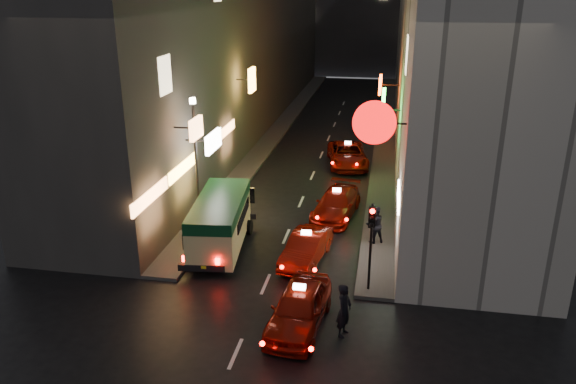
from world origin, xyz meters
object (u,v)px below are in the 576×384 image
Objects in this scene: pedestrian_crossing at (344,307)px; traffic_light at (371,229)px; taxi_near at (299,305)px; lamp_post at (196,156)px; minibus at (220,218)px.

traffic_light reaches higher than pedestrian_crossing.
taxi_near is 9.71m from lamp_post.
taxi_near is at bearing -131.11° from traffic_light.
traffic_light is (2.25, 2.58, 1.84)m from taxi_near.
minibus is 2.68× the size of pedestrian_crossing.
minibus is 1.05× the size of taxi_near.
taxi_near is 1.56× the size of traffic_light.
minibus is at bearing 157.49° from traffic_light.
taxi_near is 3.88m from traffic_light.
lamp_post is (-5.95, 7.10, 2.88)m from taxi_near.
pedestrian_crossing is 0.61× the size of traffic_light.
lamp_post is at bearing 151.09° from traffic_light.
taxi_near is 2.55× the size of pedestrian_crossing.
minibus reaches higher than taxi_near.
minibus is 3.27m from lamp_post.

